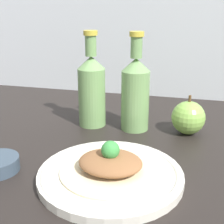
# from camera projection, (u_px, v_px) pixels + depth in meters

# --- Properties ---
(ground_plane) EXTENTS (1.80, 1.10, 0.04)m
(ground_plane) POSITION_uv_depth(u_px,v_px,m) (92.00, 168.00, 0.67)
(ground_plane) COLOR black
(plate) EXTENTS (0.28, 0.28, 0.02)m
(plate) POSITION_uv_depth(u_px,v_px,m) (110.00, 174.00, 0.59)
(plate) COLOR silver
(plate) RESTS_ON ground_plane
(plated_food) EXTENTS (0.19, 0.19, 0.06)m
(plated_food) POSITION_uv_depth(u_px,v_px,m) (110.00, 164.00, 0.58)
(plated_food) COLOR beige
(plated_food) RESTS_ON plate
(cider_bottle_left) EXTENTS (0.07, 0.07, 0.25)m
(cider_bottle_left) POSITION_uv_depth(u_px,v_px,m) (92.00, 89.00, 0.83)
(cider_bottle_left) COLOR #729E5B
(cider_bottle_left) RESTS_ON ground_plane
(cider_bottle_right) EXTENTS (0.07, 0.07, 0.25)m
(cider_bottle_right) POSITION_uv_depth(u_px,v_px,m) (135.00, 92.00, 0.80)
(cider_bottle_right) COLOR #729E5B
(cider_bottle_right) RESTS_ON ground_plane
(apple) EXTENTS (0.09, 0.09, 0.10)m
(apple) POSITION_uv_depth(u_px,v_px,m) (188.00, 118.00, 0.79)
(apple) COLOR #84B74C
(apple) RESTS_ON ground_plane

